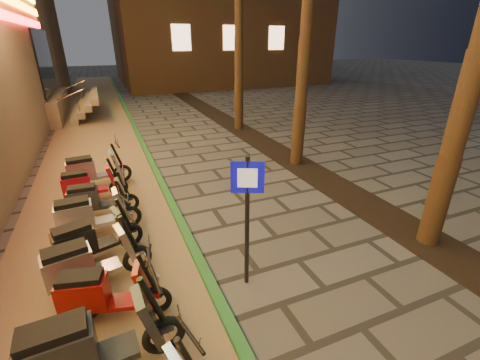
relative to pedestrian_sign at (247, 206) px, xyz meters
name	(u,v)px	position (x,y,z in m)	size (l,w,h in m)	color
parking_strip	(96,159)	(-2.30, 7.67, -1.46)	(3.40, 60.00, 0.01)	#8C7251
green_curb	(146,152)	(-0.60, 7.67, -1.41)	(0.18, 60.00, 0.10)	#2A7231
planting_strip	(334,185)	(3.90, 2.67, -1.45)	(1.20, 40.00, 0.02)	black
pedestrian_sign	(247,206)	(0.00, 0.00, 0.00)	(0.46, 0.23, 2.26)	black
scooter_6	(87,347)	(-2.38, -0.85, -0.91)	(1.83, 0.64, 1.29)	black
scooter_7	(101,293)	(-2.22, 0.10, -0.99)	(1.54, 0.74, 1.09)	black
scooter_8	(87,263)	(-2.42, 0.86, -0.95)	(1.67, 0.76, 1.18)	black
scooter_9	(89,240)	(-2.39, 1.62, -0.98)	(1.57, 0.84, 1.11)	black
scooter_10	(89,215)	(-2.41, 2.56, -0.96)	(1.65, 0.58, 1.16)	black
scooter_11	(95,199)	(-2.29, 3.39, -1.00)	(1.51, 0.53, 1.06)	black
scooter_12	(87,184)	(-2.47, 4.32, -1.00)	(1.53, 0.54, 1.08)	black
scooter_13	(91,170)	(-2.37, 5.21, -0.95)	(1.68, 0.64, 1.18)	black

